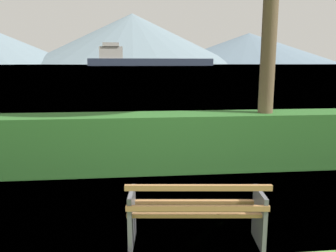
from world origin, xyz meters
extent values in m
plane|color=#567A38|center=(0.00, 0.00, 0.00)|extent=(1400.00, 1400.00, 0.00)
plane|color=slate|center=(0.00, 309.65, 0.00)|extent=(620.00, 620.00, 0.00)
cube|color=olive|center=(-0.02, -0.19, 0.45)|extent=(1.64, 0.23, 0.04)
cube|color=olive|center=(0.00, 0.00, 0.45)|extent=(1.64, 0.23, 0.04)
cube|color=olive|center=(0.02, 0.19, 0.45)|extent=(1.64, 0.23, 0.04)
cube|color=olive|center=(-0.03, -0.26, 0.57)|extent=(1.64, 0.21, 0.06)
cube|color=olive|center=(-0.03, -0.31, 0.84)|extent=(1.64, 0.21, 0.06)
cube|color=#4C4C51|center=(-0.78, 0.06, 0.34)|extent=(0.10, 0.51, 0.68)
cube|color=#4C4C51|center=(0.77, -0.10, 0.34)|extent=(0.10, 0.51, 0.68)
cube|color=#285B23|center=(0.00, 2.98, 0.58)|extent=(11.51, 0.90, 1.17)
cylinder|color=brown|center=(2.01, 2.95, 2.66)|extent=(0.30, 0.30, 5.31)
cube|color=#2D384C|center=(12.57, 242.00, 2.54)|extent=(89.17, 19.54, 5.07)
cube|color=beige|center=(-15.67, 240.02, 9.13)|extent=(16.72, 13.14, 8.11)
cube|color=beige|center=(-15.67, 240.02, 14.45)|extent=(12.05, 14.14, 2.54)
cone|color=slate|center=(0.00, 570.99, 40.51)|extent=(337.38, 337.38, 81.02)
cone|color=slate|center=(209.02, 604.36, 27.33)|extent=(311.30, 311.30, 54.66)
camera|label=1|loc=(-0.73, -3.82, 2.20)|focal=36.11mm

